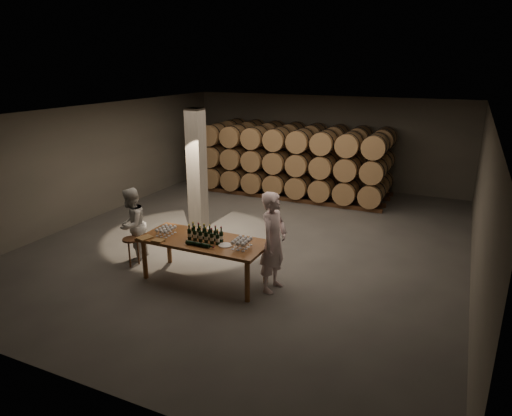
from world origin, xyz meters
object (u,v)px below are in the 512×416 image
at_px(plate, 225,245).
at_px(notebook_near, 158,240).
at_px(stool, 131,243).
at_px(person_man, 273,242).
at_px(bottle_cluster, 205,235).
at_px(tasting_table, 204,244).
at_px(person_woman, 132,225).

distance_m(plate, notebook_near, 1.37).
bearing_deg(stool, person_man, 4.69).
bearing_deg(notebook_near, bottle_cluster, 25.02).
height_order(tasting_table, plate, plate).
xyz_separation_m(tasting_table, bottle_cluster, (0.06, -0.04, 0.22)).
relative_size(stool, person_woman, 0.37).
height_order(stool, person_woman, person_woman).
bearing_deg(person_man, bottle_cluster, 106.30).
bearing_deg(person_man, plate, 115.66).
relative_size(stool, person_man, 0.31).
relative_size(plate, person_man, 0.13).
bearing_deg(stool, plate, -1.54).
height_order(bottle_cluster, person_man, person_man).
distance_m(bottle_cluster, notebook_near, 0.94).
bearing_deg(plate, notebook_near, -165.02).
bearing_deg(person_man, notebook_near, 112.31).
bearing_deg(plate, tasting_table, 170.00).
distance_m(plate, stool, 2.41).
distance_m(plate, person_man, 0.94).
bearing_deg(person_man, stool, 99.71).
relative_size(bottle_cluster, person_man, 0.37).
xyz_separation_m(notebook_near, person_man, (2.20, 0.69, 0.09)).
height_order(bottle_cluster, notebook_near, bottle_cluster).
height_order(bottle_cluster, stool, bottle_cluster).
distance_m(plate, person_woman, 2.57).
relative_size(tasting_table, person_woman, 1.55).
bearing_deg(notebook_near, person_woman, 150.00).
height_order(notebook_near, stool, notebook_near).
bearing_deg(tasting_table, notebook_near, -150.11).
height_order(plate, person_woman, person_woman).
distance_m(stool, person_woman, 0.45).
distance_m(tasting_table, bottle_cluster, 0.23).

